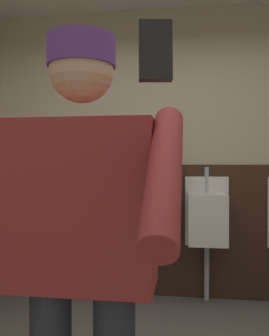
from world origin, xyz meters
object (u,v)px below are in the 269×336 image
(person, at_px, (81,244))
(urinal_left, at_px, (126,216))
(urinal_middle, at_px, (207,218))
(cell_phone, at_px, (155,51))

(person, bearing_deg, urinal_left, 95.79)
(person, bearing_deg, urinal_middle, 76.24)
(urinal_left, distance_m, cell_phone, 2.81)
(urinal_left, bearing_deg, cell_phone, -79.17)
(urinal_middle, height_order, cell_phone, cell_phone)
(urinal_middle, relative_size, person, 0.73)
(cell_phone, bearing_deg, person, 110.93)
(urinal_left, xyz_separation_m, cell_phone, (0.51, -2.67, 0.70))
(person, distance_m, cell_phone, 0.75)
(urinal_middle, relative_size, cell_phone, 11.27)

